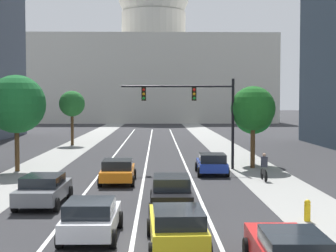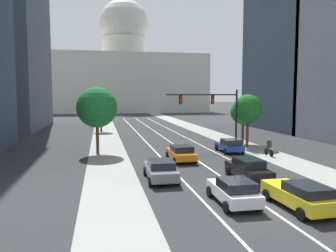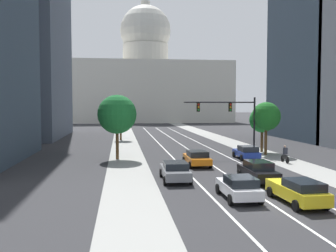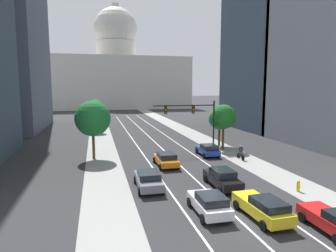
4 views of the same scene
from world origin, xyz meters
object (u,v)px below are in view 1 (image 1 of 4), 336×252
at_px(street_tree_near_left, 72,104).
at_px(street_tree_near_right, 253,115).
at_px(car_gray, 44,189).
at_px(street_tree_mid_left, 16,104).
at_px(street_tree_far_right, 253,109).
at_px(car_orange, 118,171).
at_px(car_blue, 212,163).
at_px(fire_hydrant, 307,210).
at_px(traffic_signal_mast, 197,104).
at_px(capitol_building, 154,67).
at_px(car_yellow, 177,226).
at_px(cyclist, 264,167).
at_px(car_red, 287,250).
at_px(car_white, 91,218).
at_px(car_black, 171,192).

bearing_deg(street_tree_near_left, street_tree_near_right, -45.78).
xyz_separation_m(car_gray, street_tree_mid_left, (-4.41, 11.64, 3.93)).
height_order(street_tree_far_right, street_tree_near_left, street_tree_near_left).
bearing_deg(car_orange, street_tree_far_right, -55.60).
xyz_separation_m(street_tree_near_right, street_tree_mid_left, (-17.21, -3.68, 0.83)).
bearing_deg(car_blue, fire_hydrant, -168.49).
bearing_deg(car_orange, traffic_signal_mast, -40.96).
height_order(street_tree_near_right, street_tree_far_right, street_tree_far_right).
xyz_separation_m(street_tree_near_right, street_tree_far_right, (-0.46, -2.34, 0.49)).
bearing_deg(capitol_building, traffic_signal_mast, -87.53).
xyz_separation_m(car_yellow, street_tree_far_right, (6.32, 20.35, 3.57)).
bearing_deg(cyclist, capitol_building, 3.46).
height_order(car_gray, street_tree_near_left, street_tree_near_left).
height_order(capitol_building, car_gray, capitol_building).
relative_size(car_blue, street_tree_near_right, 0.75).
xyz_separation_m(car_blue, street_tree_near_right, (3.78, 5.44, 3.11)).
height_order(car_blue, street_tree_mid_left, street_tree_mid_left).
distance_m(car_blue, street_tree_near_right, 7.32).
bearing_deg(car_blue, street_tree_near_left, 30.81).
bearing_deg(traffic_signal_mast, street_tree_far_right, 5.17).
distance_m(capitol_building, traffic_signal_mast, 87.15).
height_order(traffic_signal_mast, fire_hydrant, traffic_signal_mast).
height_order(car_orange, car_red, car_red).
bearing_deg(car_white, street_tree_far_right, -25.75).
bearing_deg(cyclist, street_tree_mid_left, 73.42).
distance_m(car_gray, cyclist, 13.92).
bearing_deg(street_tree_mid_left, street_tree_near_right, 12.09).
xyz_separation_m(car_gray, traffic_signal_mast, (8.25, 12.61, 3.91)).
bearing_deg(traffic_signal_mast, cyclist, -55.93).
xyz_separation_m(car_gray, car_blue, (9.02, 9.88, -0.01)).
bearing_deg(cyclist, car_red, 169.11).
xyz_separation_m(car_orange, car_blue, (6.01, 3.43, 0.00)).
height_order(car_orange, fire_hydrant, car_orange).
relative_size(car_black, street_tree_near_left, 0.77).
bearing_deg(capitol_building, street_tree_near_left, -97.30).
bearing_deg(capitol_building, car_black, -89.14).
bearing_deg(fire_hydrant, cyclist, 87.61).
xyz_separation_m(capitol_building, car_gray, (-4.51, -99.29, -12.25)).
xyz_separation_m(car_black, cyclist, (5.94, 8.28, 0.06)).
bearing_deg(street_tree_mid_left, fire_hydrant, -43.60).
height_order(car_yellow, street_tree_far_right, street_tree_far_right).
bearing_deg(car_red, car_gray, 43.23).
bearing_deg(car_white, car_black, -31.77).
relative_size(car_gray, street_tree_near_left, 0.77).
height_order(capitol_building, car_white, capitol_building).
bearing_deg(car_blue, car_orange, 120.70).
distance_m(car_white, car_red, 7.29).
height_order(capitol_building, street_tree_far_right, capitol_building).
distance_m(capitol_building, street_tree_near_right, 84.87).
height_order(capitol_building, car_blue, capitol_building).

